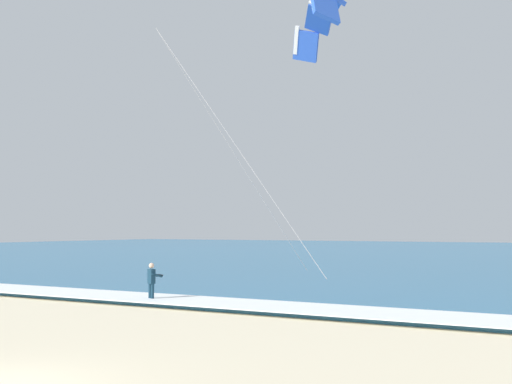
# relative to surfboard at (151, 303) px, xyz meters

# --- Properties ---
(sea) EXTENTS (200.00, 120.00, 0.20)m
(sea) POSITION_rel_surfboard_xyz_m (5.92, 59.27, 0.07)
(sea) COLOR teal
(sea) RESTS_ON ground
(surf_foam) EXTENTS (200.00, 3.06, 0.04)m
(surf_foam) POSITION_rel_surfboard_xyz_m (5.92, 0.27, 0.19)
(surf_foam) COLOR white
(surf_foam) RESTS_ON sea
(surfboard) EXTENTS (0.97, 1.46, 0.09)m
(surfboard) POSITION_rel_surfboard_xyz_m (0.00, 0.00, 0.00)
(surfboard) COLOR white
(surfboard) RESTS_ON ground
(kitesurfer) EXTENTS (0.66, 0.65, 1.69)m
(kitesurfer) POSITION_rel_surfboard_xyz_m (0.01, 0.02, 0.91)
(kitesurfer) COLOR #143347
(kitesurfer) RESTS_ON ground
(kite_primary) EXTENTS (7.97, 6.09, 12.11)m
(kite_primary) POSITION_rel_surfboard_xyz_m (5.97, 3.80, 12.27)
(kite_primary) COLOR blue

